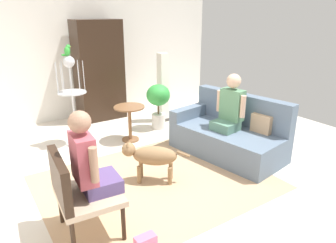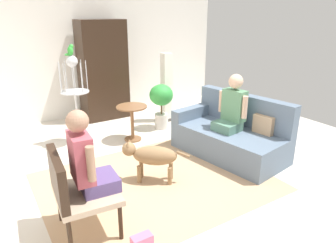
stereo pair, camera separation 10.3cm
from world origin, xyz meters
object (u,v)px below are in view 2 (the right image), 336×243
at_px(parrot, 70,50).
at_px(potted_plant, 161,100).
at_px(couch, 231,135).
at_px(handbag, 142,242).
at_px(person_on_couch, 232,107).
at_px(armchair, 74,188).
at_px(column_lamp, 166,88).
at_px(round_end_table, 132,117).
at_px(person_on_armchair, 86,159).
at_px(armoire_cabinet, 103,70).
at_px(bird_cage_stand, 75,94).
at_px(dog, 151,156).

distance_m(parrot, potted_plant, 1.91).
xyz_separation_m(couch, handbag, (-2.22, -1.19, -0.24)).
height_order(person_on_couch, handbag, person_on_couch).
bearing_deg(parrot, potted_plant, -4.27).
relative_size(armchair, column_lamp, 0.65).
height_order(couch, potted_plant, couch).
relative_size(round_end_table, parrot, 3.56).
xyz_separation_m(person_on_armchair, parrot, (0.58, 2.34, 0.79)).
relative_size(potted_plant, column_lamp, 0.62).
bearing_deg(armoire_cabinet, handbag, -106.57).
height_order(armchair, bird_cage_stand, bird_cage_stand).
bearing_deg(dog, potted_plant, 55.58).
xyz_separation_m(round_end_table, column_lamp, (1.07, 0.58, 0.27)).
xyz_separation_m(armchair, armoire_cabinet, (1.65, 3.46, 0.48)).
relative_size(dog, column_lamp, 0.53).
bearing_deg(person_on_couch, armoire_cabinet, 109.07).
bearing_deg(potted_plant, person_on_armchair, -134.39).
distance_m(couch, person_on_couch, 0.48).
height_order(couch, person_on_couch, person_on_couch).
bearing_deg(couch, person_on_armchair, -165.75).
xyz_separation_m(potted_plant, handbag, (-1.87, -2.77, -0.50)).
height_order(person_on_armchair, armoire_cabinet, armoire_cabinet).
xyz_separation_m(person_on_couch, armoire_cabinet, (-0.99, 2.86, 0.22)).
bearing_deg(person_on_armchair, column_lamp, 45.67).
xyz_separation_m(bird_cage_stand, potted_plant, (1.60, -0.12, -0.31)).
bearing_deg(armchair, couch, 13.26).
relative_size(column_lamp, handbag, 6.79).
xyz_separation_m(armchair, round_end_table, (1.58, 1.97, -0.11)).
relative_size(couch, round_end_table, 2.96).
bearing_deg(armchair, round_end_table, 51.20).
distance_m(parrot, armoire_cabinet, 1.57).
xyz_separation_m(armchair, potted_plant, (2.33, 2.21, 0.03)).
relative_size(bird_cage_stand, handbag, 7.31).
xyz_separation_m(couch, dog, (-1.51, -0.10, 0.06)).
relative_size(person_on_couch, parrot, 4.86).
height_order(person_on_armchair, potted_plant, person_on_armchair).
bearing_deg(couch, round_end_table, 129.42).
height_order(bird_cage_stand, armoire_cabinet, armoire_cabinet).
distance_m(person_on_couch, column_lamp, 1.95).
bearing_deg(dog, person_on_armchair, -152.13).
relative_size(person_on_armchair, handbag, 4.17).
bearing_deg(dog, parrot, 103.97).
bearing_deg(armchair, handbag, -50.65).
relative_size(couch, parrot, 10.53).
distance_m(person_on_armchair, armoire_cabinet, 3.79).
bearing_deg(parrot, person_on_armchair, -103.81).
distance_m(round_end_table, potted_plant, 0.80).
distance_m(dog, handbag, 1.34).
xyz_separation_m(round_end_table, armoire_cabinet, (0.07, 1.50, 0.59)).
bearing_deg(handbag, armchair, 129.35).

